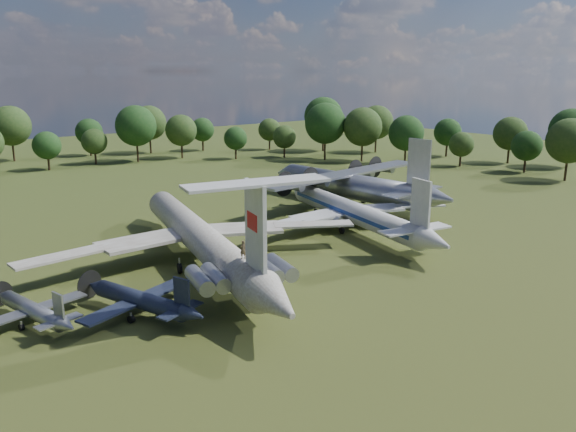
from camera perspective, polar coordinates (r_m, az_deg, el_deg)
ground at (r=67.41m, az=-5.91°, el=-4.90°), size 300.00×300.00×0.00m
il62_airliner at (r=67.10m, az=-8.95°, el=-2.77°), size 51.26×60.47×5.18m
tu104_jet at (r=81.31m, az=6.63°, el=0.00°), size 38.83×47.05×4.18m
an12_transport at (r=96.91m, az=6.26°, el=2.74°), size 40.78×44.62×5.40m
small_prop_west at (r=54.79m, az=-14.71°, el=-8.63°), size 16.94×19.70×2.44m
small_prop_northwest at (r=56.36m, az=-24.44°, el=-9.03°), size 13.56×16.38×2.10m
person_on_il62 at (r=52.89m, az=-4.60°, el=-3.41°), size 0.67×0.45×1.79m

